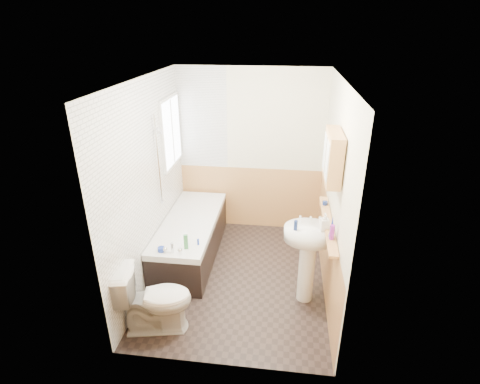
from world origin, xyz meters
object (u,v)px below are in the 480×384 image
at_px(bathtub, 191,237).
at_px(sink, 308,249).
at_px(medicine_cabinet, 333,157).
at_px(toilet, 155,299).
at_px(pine_shelf, 328,223).

xyz_separation_m(bathtub, sink, (1.57, -0.74, 0.40)).
relative_size(bathtub, medicine_cabinet, 3.16).
relative_size(toilet, sink, 0.71).
bearing_deg(sink, bathtub, 166.79).
distance_m(pine_shelf, medicine_cabinet, 0.79).
bearing_deg(bathtub, medicine_cabinet, -21.06).
bearing_deg(pine_shelf, sink, -155.18).
height_order(toilet, pine_shelf, pine_shelf).
bearing_deg(bathtub, sink, -25.16).
distance_m(toilet, sink, 1.77).
height_order(bathtub, toilet, toilet).
bearing_deg(pine_shelf, toilet, -156.72).
height_order(toilet, medicine_cabinet, medicine_cabinet).
relative_size(pine_shelf, medicine_cabinet, 2.34).
bearing_deg(medicine_cabinet, toilet, -157.11).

